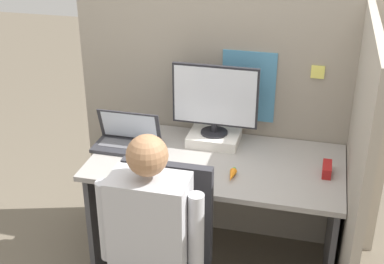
{
  "coord_description": "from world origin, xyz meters",
  "views": [
    {
      "loc": [
        0.51,
        -2.22,
        2.2
      ],
      "look_at": [
        -0.1,
        0.18,
        0.99
      ],
      "focal_mm": 50.0,
      "sensor_mm": 36.0,
      "label": 1
    }
  ],
  "objects_px": {
    "paper_box": "(214,138)",
    "person": "(147,252)",
    "monitor": "(215,98)",
    "stapler": "(327,169)",
    "carrot_toy": "(232,175)",
    "laptop": "(127,140)"
  },
  "relations": [
    {
      "from": "stapler",
      "to": "carrot_toy",
      "type": "height_order",
      "value": "stapler"
    },
    {
      "from": "stapler",
      "to": "carrot_toy",
      "type": "relative_size",
      "value": 1.06
    },
    {
      "from": "paper_box",
      "to": "person",
      "type": "height_order",
      "value": "person"
    },
    {
      "from": "monitor",
      "to": "paper_box",
      "type": "bearing_deg",
      "value": -90.0
    },
    {
      "from": "paper_box",
      "to": "person",
      "type": "relative_size",
      "value": 0.24
    },
    {
      "from": "stapler",
      "to": "laptop",
      "type": "bearing_deg",
      "value": 178.44
    },
    {
      "from": "stapler",
      "to": "carrot_toy",
      "type": "distance_m",
      "value": 0.51
    },
    {
      "from": "paper_box",
      "to": "carrot_toy",
      "type": "height_order",
      "value": "paper_box"
    },
    {
      "from": "monitor",
      "to": "carrot_toy",
      "type": "xyz_separation_m",
      "value": [
        0.18,
        -0.39,
        -0.26
      ]
    },
    {
      "from": "stapler",
      "to": "person",
      "type": "relative_size",
      "value": 0.11
    },
    {
      "from": "paper_box",
      "to": "carrot_toy",
      "type": "distance_m",
      "value": 0.43
    },
    {
      "from": "laptop",
      "to": "person",
      "type": "xyz_separation_m",
      "value": [
        0.41,
        -0.86,
        -0.07
      ]
    },
    {
      "from": "carrot_toy",
      "to": "person",
      "type": "bearing_deg",
      "value": -111.01
    },
    {
      "from": "laptop",
      "to": "carrot_toy",
      "type": "height_order",
      "value": "laptop"
    },
    {
      "from": "carrot_toy",
      "to": "paper_box",
      "type": "bearing_deg",
      "value": 114.69
    },
    {
      "from": "paper_box",
      "to": "monitor",
      "type": "xyz_separation_m",
      "value": [
        -0.0,
        0.0,
        0.25
      ]
    },
    {
      "from": "paper_box",
      "to": "monitor",
      "type": "distance_m",
      "value": 0.25
    },
    {
      "from": "stapler",
      "to": "person",
      "type": "bearing_deg",
      "value": -131.47
    },
    {
      "from": "paper_box",
      "to": "monitor",
      "type": "bearing_deg",
      "value": 90.0
    },
    {
      "from": "laptop",
      "to": "carrot_toy",
      "type": "xyz_separation_m",
      "value": [
        0.66,
        -0.21,
        -0.02
      ]
    },
    {
      "from": "paper_box",
      "to": "carrot_toy",
      "type": "relative_size",
      "value": 2.34
    },
    {
      "from": "paper_box",
      "to": "laptop",
      "type": "distance_m",
      "value": 0.52
    }
  ]
}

